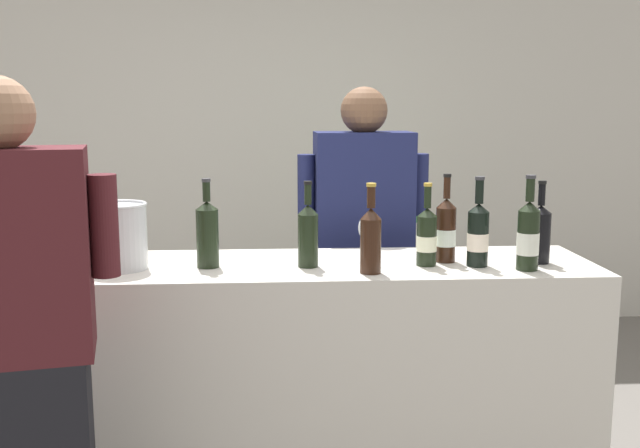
% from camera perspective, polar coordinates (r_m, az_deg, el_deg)
% --- Properties ---
extents(wall_back, '(8.00, 0.10, 2.80)m').
position_cam_1_polar(wall_back, '(5.28, -3.07, 7.10)').
color(wall_back, beige).
rests_on(wall_back, ground_plane).
extents(counter, '(2.30, 0.57, 1.02)m').
position_cam_1_polar(counter, '(2.89, -2.35, -13.01)').
color(counter, beige).
rests_on(counter, ground_plane).
extents(wine_bottle_0, '(0.08, 0.08, 0.33)m').
position_cam_1_polar(wine_bottle_0, '(2.69, -8.81, -0.68)').
color(wine_bottle_0, black).
rests_on(wine_bottle_0, counter).
extents(wine_bottle_1, '(0.08, 0.08, 0.31)m').
position_cam_1_polar(wine_bottle_1, '(2.72, 8.36, -0.96)').
color(wine_bottle_1, black).
rests_on(wine_bottle_1, counter).
extents(wine_bottle_2, '(0.08, 0.08, 0.31)m').
position_cam_1_polar(wine_bottle_2, '(2.85, 16.85, -0.63)').
color(wine_bottle_2, black).
rests_on(wine_bottle_2, counter).
extents(wine_bottle_3, '(0.08, 0.08, 0.32)m').
position_cam_1_polar(wine_bottle_3, '(2.66, -0.94, -0.77)').
color(wine_bottle_3, black).
rests_on(wine_bottle_3, counter).
extents(wine_bottle_4, '(0.08, 0.08, 0.33)m').
position_cam_1_polar(wine_bottle_4, '(2.79, 9.83, -0.48)').
color(wine_bottle_4, black).
rests_on(wine_bottle_4, counter).
extents(wine_bottle_5, '(0.08, 0.08, 0.33)m').
position_cam_1_polar(wine_bottle_5, '(2.74, 12.27, -0.78)').
color(wine_bottle_5, black).
rests_on(wine_bottle_5, counter).
extents(wine_bottle_6, '(0.08, 0.08, 0.34)m').
position_cam_1_polar(wine_bottle_6, '(2.72, 15.99, -0.87)').
color(wine_bottle_6, black).
rests_on(wine_bottle_6, counter).
extents(wine_bottle_7, '(0.08, 0.08, 0.32)m').
position_cam_1_polar(wine_bottle_7, '(2.69, -20.65, -1.49)').
color(wine_bottle_7, black).
rests_on(wine_bottle_7, counter).
extents(wine_bottle_8, '(0.07, 0.07, 0.32)m').
position_cam_1_polar(wine_bottle_8, '(2.57, 3.99, -1.10)').
color(wine_bottle_8, black).
rests_on(wine_bottle_8, counter).
extents(wine_glass, '(0.07, 0.07, 0.18)m').
position_cam_1_polar(wine_glass, '(2.72, 3.70, -0.47)').
color(wine_glass, silver).
rests_on(wine_glass, counter).
extents(ice_bucket, '(0.21, 0.21, 0.24)m').
position_cam_1_polar(ice_bucket, '(2.73, -15.52, -0.89)').
color(ice_bucket, silver).
rests_on(ice_bucket, counter).
extents(person_server, '(0.60, 0.25, 1.69)m').
position_cam_1_polar(person_server, '(3.40, 3.35, -4.05)').
color(person_server, black).
rests_on(person_server, ground_plane).
extents(person_guest, '(0.59, 0.32, 1.69)m').
position_cam_1_polar(person_guest, '(2.27, -22.76, -11.69)').
color(person_guest, black).
rests_on(person_guest, ground_plane).
extents(potted_shrub, '(0.56, 0.56, 1.27)m').
position_cam_1_polar(potted_shrub, '(4.16, 4.17, -1.64)').
color(potted_shrub, brown).
rests_on(potted_shrub, ground_plane).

